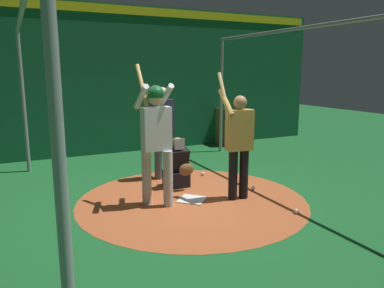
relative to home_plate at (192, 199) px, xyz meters
The scene contains 13 objects.
ground_plane 0.01m from the home_plate, ahead, with size 27.74×27.74×0.00m, color #195B28.
dirt_circle 0.01m from the home_plate, ahead, with size 3.78×3.78×0.01m, color #AD562D.
home_plate is the anchor object (origin of this frame).
batter 1.30m from the home_plate, 94.34° to the right, with size 0.68×0.49×2.22m.
catcher 0.85m from the home_plate, behind, with size 0.58×0.40×0.93m.
umpire 1.73m from the home_plate, behind, with size 0.23×0.49×1.80m.
visitor 1.25m from the home_plate, 70.42° to the left, with size 0.56×0.50×2.09m.
back_wall 4.62m from the home_plate, behind, with size 0.22×11.74×3.73m.
cage_frame 2.08m from the home_plate, ahead, with size 6.35×4.78×2.91m.
bat_rack 4.88m from the home_plate, 144.97° to the left, with size 0.94×0.20×1.05m.
baseball_0 1.21m from the home_plate, 89.00° to the left, with size 0.07×0.07×0.07m, color white.
baseball_1 1.68m from the home_plate, 43.11° to the left, with size 0.07×0.07×0.07m, color white.
baseball_2 1.48m from the home_plate, 145.66° to the left, with size 0.07×0.07×0.07m, color white.
Camera 1 is at (5.32, -2.56, 2.12)m, focal length 34.99 mm.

